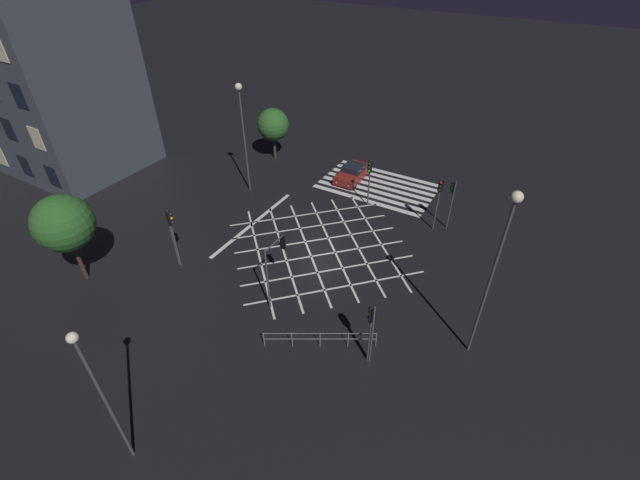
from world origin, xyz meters
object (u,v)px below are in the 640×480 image
traffic_light_median_north (276,257)px  street_tree_far (273,125)px  traffic_light_ne_cross (171,227)px  street_tree_near (63,224)px  traffic_light_sw_main (452,195)px  traffic_light_nw_cross (372,324)px  traffic_light_nw_main (372,323)px  street_lamp_west (242,117)px  waiting_car (353,173)px  street_lamp_far (500,249)px  traffic_light_sw_cross (439,194)px  traffic_light_median_south (369,174)px  street_lamp_east (98,386)px  traffic_light_ne_main (172,228)px

traffic_light_median_north → street_tree_far: size_ratio=0.91×
traffic_light_ne_cross → street_tree_near: 6.06m
traffic_light_sw_main → traffic_light_nw_cross: (-0.06, 14.06, -0.12)m
traffic_light_median_north → street_tree_far: street_tree_far is taller
traffic_light_nw_main → street_lamp_west: size_ratio=0.44×
traffic_light_sw_main → waiting_car: size_ratio=0.96×
street_tree_far → street_lamp_far: bearing=148.1°
traffic_light_nw_main → traffic_light_nw_cross: traffic_light_nw_main is taller
traffic_light_sw_main → street_tree_far: (17.99, -3.26, 0.54)m
street_lamp_west → waiting_car: size_ratio=2.21×
traffic_light_sw_cross → traffic_light_median_south: 5.76m
traffic_light_median_north → street_tree_near: 12.90m
traffic_light_sw_cross → traffic_light_nw_main: traffic_light_sw_cross is taller
street_lamp_east → street_tree_far: (11.29, -27.10, -1.65)m
traffic_light_sw_main → traffic_light_ne_cross: traffic_light_ne_cross is taller
traffic_light_median_north → street_tree_near: street_tree_near is taller
traffic_light_sw_main → street_lamp_west: bearing=10.6°
traffic_light_median_north → street_tree_far: 19.49m
traffic_light_sw_main → traffic_light_median_south: (6.49, 0.17, 0.03)m
street_lamp_west → waiting_car: bearing=-137.3°
traffic_light_ne_cross → waiting_car: bearing=-16.4°
traffic_light_sw_main → traffic_light_nw_main: size_ratio=0.98×
traffic_light_median_south → traffic_light_median_north: bearing=-0.8°
traffic_light_nw_main → waiting_car: traffic_light_nw_main is taller
traffic_light_sw_main → waiting_car: traffic_light_sw_main is taller
traffic_light_sw_main → street_lamp_west: size_ratio=0.44×
traffic_light_sw_cross → traffic_light_median_south: (5.72, -0.60, -0.18)m
traffic_light_median_north → traffic_light_nw_main: traffic_light_median_north is taller
traffic_light_ne_cross → street_tree_near: street_tree_near is taller
street_tree_far → traffic_light_median_north: bearing=125.5°
street_lamp_east → street_tree_near: bearing=-28.5°
traffic_light_median_north → traffic_light_ne_cross: (7.66, 0.68, -0.17)m
street_lamp_far → street_tree_near: street_lamp_far is taller
traffic_light_median_north → street_tree_far: (11.32, -15.86, 0.16)m
traffic_light_sw_cross → traffic_light_median_south: traffic_light_sw_cross is taller
traffic_light_median_north → traffic_light_ne_main: 7.51m
traffic_light_sw_main → traffic_light_ne_main: bearing=43.3°
traffic_light_median_south → street_lamp_far: 15.82m
traffic_light_nw_main → traffic_light_median_south: (6.57, -13.98, -0.02)m
traffic_light_sw_cross → waiting_car: 9.88m
traffic_light_median_south → waiting_car: (2.99, -3.38, -2.24)m
traffic_light_sw_main → traffic_light_nw_main: 14.15m
traffic_light_sw_cross → waiting_car: (8.71, -3.99, -2.42)m
traffic_light_median_north → street_tree_near: (11.93, 4.79, 1.09)m
waiting_car → traffic_light_ne_cross: bearing=-16.4°
traffic_light_ne_main → street_lamp_west: (2.11, -10.30, 3.43)m
traffic_light_median_south → waiting_car: bearing=-138.5°
street_lamp_west → street_lamp_far: street_lamp_far is taller
traffic_light_sw_main → traffic_light_median_north: (6.67, 12.60, 0.38)m
traffic_light_median_south → street_tree_far: bearing=-106.6°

